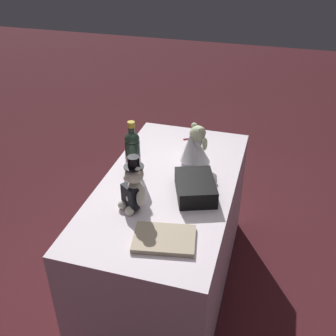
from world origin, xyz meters
TOP-DOWN VIEW (x-y plane):
  - ground_plane at (0.00, 0.00)m, footprint 12.00×12.00m
  - reception_table at (0.00, 0.00)m, footprint 1.42×0.74m
  - teddy_bear_groom at (0.26, -0.10)m, footprint 0.15×0.14m
  - teddy_bear_bride at (-0.27, 0.09)m, footprint 0.21×0.20m
  - champagne_bottle at (-0.02, -0.21)m, footprint 0.09×0.09m
  - signing_pen at (-0.56, 0.02)m, footprint 0.07×0.12m
  - gift_case_black at (0.06, 0.17)m, footprint 0.33×0.28m
  - guestbook at (0.46, 0.11)m, footprint 0.25×0.31m

SIDE VIEW (x-z plane):
  - ground_plane at x=0.00m, z-range 0.00..0.00m
  - reception_table at x=0.00m, z-range 0.00..0.79m
  - signing_pen at x=-0.56m, z-range 0.79..0.79m
  - guestbook at x=0.46m, z-range 0.79..0.81m
  - gift_case_black at x=0.06m, z-range 0.79..0.88m
  - teddy_bear_bride at x=-0.27m, z-range 0.77..1.01m
  - teddy_bear_groom at x=0.26m, z-range 0.76..1.06m
  - champagne_bottle at x=-0.02m, z-range 0.76..1.10m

